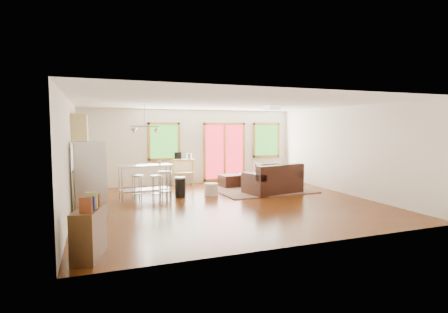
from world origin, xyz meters
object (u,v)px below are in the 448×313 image
object	(u,v)px
armchair	(268,172)
kitchen_cart	(183,162)
ottoman	(230,181)
rug	(262,190)
refrigerator	(90,178)
loveseat	(274,182)
coffee_table	(255,176)
island	(145,175)

from	to	relation	value
armchair	kitchen_cart	size ratio (longest dim) A/B	0.73
armchair	ottoman	size ratio (longest dim) A/B	1.35
rug	refrigerator	world-z (taller)	refrigerator
rug	armchair	size ratio (longest dim) A/B	3.51
loveseat	ottoman	size ratio (longest dim) A/B	2.98
ottoman	refrigerator	size ratio (longest dim) A/B	0.37
refrigerator	armchair	bearing A→B (deg)	18.84
armchair	refrigerator	size ratio (longest dim) A/B	0.49
coffee_table	refrigerator	bearing A→B (deg)	-159.12
coffee_table	kitchen_cart	world-z (taller)	kitchen_cart
island	kitchen_cart	xyz separation A→B (m)	(1.56, 1.94, 0.13)
island	kitchen_cart	world-z (taller)	kitchen_cart
refrigerator	rug	bearing A→B (deg)	10.46
refrigerator	loveseat	bearing A→B (deg)	3.84
coffee_table	ottoman	size ratio (longest dim) A/B	2.10
ottoman	kitchen_cart	world-z (taller)	kitchen_cart
loveseat	refrigerator	xyz separation A→B (m)	(-5.13, -0.76, 0.48)
loveseat	refrigerator	distance (m)	5.21
rug	refrigerator	distance (m)	5.28
island	rug	bearing A→B (deg)	-0.10
refrigerator	island	size ratio (longest dim) A/B	1.09
coffee_table	refrigerator	distance (m)	5.47
rug	island	size ratio (longest dim) A/B	1.89
armchair	ottoman	xyz separation A→B (m)	(-1.61, -0.32, -0.21)
loveseat	rug	bearing A→B (deg)	87.32
loveseat	coffee_table	xyz separation A→B (m)	(-0.04, 1.18, 0.03)
rug	kitchen_cart	bearing A→B (deg)	136.73
loveseat	kitchen_cart	size ratio (longest dim) A/B	1.61
armchair	island	world-z (taller)	island
rug	ottoman	size ratio (longest dim) A/B	4.74
refrigerator	coffee_table	bearing A→B (deg)	16.24
coffee_table	armchair	xyz separation A→B (m)	(0.81, 0.62, 0.03)
armchair	island	size ratio (longest dim) A/B	0.54
kitchen_cart	armchair	bearing A→B (deg)	-14.26
armchair	ottoman	distance (m)	1.65
rug	coffee_table	distance (m)	0.69
loveseat	island	xyz separation A→B (m)	(-3.72, 0.60, 0.29)
ottoman	island	xyz separation A→B (m)	(-2.88, -0.88, 0.44)
armchair	loveseat	bearing A→B (deg)	76.26
rug	coffee_table	size ratio (longest dim) A/B	2.26
loveseat	kitchen_cart	xyz separation A→B (m)	(-2.16, 2.54, 0.42)
rug	refrigerator	size ratio (longest dim) A/B	1.73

